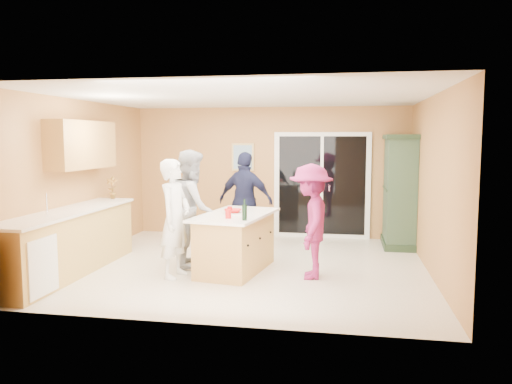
% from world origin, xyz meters
% --- Properties ---
extents(floor, '(5.50, 5.50, 0.00)m').
position_xyz_m(floor, '(0.00, 0.00, 0.00)').
color(floor, beige).
rests_on(floor, ground).
extents(ceiling, '(5.50, 5.00, 0.10)m').
position_xyz_m(ceiling, '(0.00, 0.00, 2.60)').
color(ceiling, silver).
rests_on(ceiling, wall_back).
extents(wall_back, '(5.50, 0.10, 2.60)m').
position_xyz_m(wall_back, '(0.00, 2.50, 1.30)').
color(wall_back, tan).
rests_on(wall_back, ground).
extents(wall_front, '(5.50, 0.10, 2.60)m').
position_xyz_m(wall_front, '(0.00, -2.50, 1.30)').
color(wall_front, tan).
rests_on(wall_front, ground).
extents(wall_left, '(0.10, 5.00, 2.60)m').
position_xyz_m(wall_left, '(-2.75, 0.00, 1.30)').
color(wall_left, tan).
rests_on(wall_left, ground).
extents(wall_right, '(0.10, 5.00, 2.60)m').
position_xyz_m(wall_right, '(2.75, 0.00, 1.30)').
color(wall_right, tan).
rests_on(wall_right, ground).
extents(left_cabinet_run, '(0.65, 3.05, 1.24)m').
position_xyz_m(left_cabinet_run, '(-2.45, -1.05, 0.46)').
color(left_cabinet_run, tan).
rests_on(left_cabinet_run, floor).
extents(upper_cabinets, '(0.35, 1.60, 0.75)m').
position_xyz_m(upper_cabinets, '(-2.58, -0.20, 1.88)').
color(upper_cabinets, tan).
rests_on(upper_cabinets, wall_left).
extents(sliding_door, '(1.90, 0.07, 2.10)m').
position_xyz_m(sliding_door, '(1.05, 2.46, 1.05)').
color(sliding_door, white).
rests_on(sliding_door, floor).
extents(framed_picture, '(0.46, 0.04, 0.56)m').
position_xyz_m(framed_picture, '(-0.55, 2.48, 1.60)').
color(framed_picture, tan).
rests_on(framed_picture, wall_back).
extents(kitchen_island, '(1.14, 1.76, 0.87)m').
position_xyz_m(kitchen_island, '(-0.09, -0.31, 0.41)').
color(kitchen_island, tan).
rests_on(kitchen_island, floor).
extents(green_hutch, '(0.59, 1.11, 2.05)m').
position_xyz_m(green_hutch, '(2.49, 1.90, 1.00)').
color(green_hutch, '#203420').
rests_on(green_hutch, floor).
extents(woman_white, '(0.49, 0.67, 1.69)m').
position_xyz_m(woman_white, '(-0.86, -0.78, 0.84)').
color(woman_white, silver).
rests_on(woman_white, floor).
extents(woman_grey, '(0.91, 1.04, 1.80)m').
position_xyz_m(woman_grey, '(-0.83, -0.07, 0.90)').
color(woman_grey, '#9B9A9D').
rests_on(woman_grey, floor).
extents(woman_navy, '(1.09, 0.65, 1.74)m').
position_xyz_m(woman_navy, '(-0.23, 1.16, 0.87)').
color(woman_navy, '#1B1B3D').
rests_on(woman_navy, floor).
extents(woman_magenta, '(0.65, 1.08, 1.62)m').
position_xyz_m(woman_magenta, '(1.04, -0.48, 0.81)').
color(woman_magenta, '#7D1B57').
rests_on(woman_magenta, floor).
extents(serving_bowl, '(0.31, 0.31, 0.06)m').
position_xyz_m(serving_bowl, '(-0.13, -0.30, 0.90)').
color(serving_bowl, red).
rests_on(serving_bowl, kitchen_island).
extents(tulip_vase, '(0.21, 0.16, 0.38)m').
position_xyz_m(tulip_vase, '(-2.45, 0.52, 1.13)').
color(tulip_vase, red).
rests_on(tulip_vase, left_cabinet_run).
extents(tumbler_near, '(0.10, 0.10, 0.12)m').
position_xyz_m(tumbler_near, '(-0.09, -0.75, 0.93)').
color(tumbler_near, red).
rests_on(tumbler_near, kitchen_island).
extents(tumbler_far, '(0.08, 0.08, 0.11)m').
position_xyz_m(tumbler_far, '(-0.17, -0.31, 0.92)').
color(tumbler_far, red).
rests_on(tumbler_far, kitchen_island).
extents(wine_bottle, '(0.07, 0.07, 0.29)m').
position_xyz_m(wine_bottle, '(0.17, -0.87, 0.98)').
color(wine_bottle, black).
rests_on(wine_bottle, kitchen_island).
extents(white_plate, '(0.31, 0.31, 0.02)m').
position_xyz_m(white_plate, '(-0.11, -0.30, 0.87)').
color(white_plate, silver).
rests_on(white_plate, kitchen_island).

